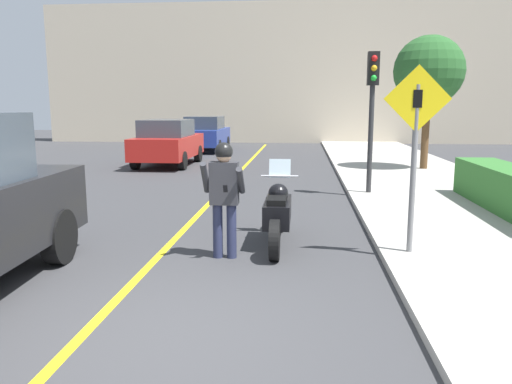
% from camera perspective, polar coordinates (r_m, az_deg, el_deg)
% --- Properties ---
extents(ground_plane, '(80.00, 80.00, 0.00)m').
position_cam_1_polar(ground_plane, '(5.08, -12.37, -15.55)').
color(ground_plane, '#38383A').
extents(sidewalk_curb, '(4.40, 44.00, 0.11)m').
position_cam_1_polar(sidewalk_curb, '(9.25, 26.38, -4.38)').
color(sidewalk_curb, '#ADA89E').
rests_on(sidewalk_curb, ground).
extents(road_center_line, '(0.12, 36.00, 0.01)m').
position_cam_1_polar(road_center_line, '(10.78, -5.84, -1.78)').
color(road_center_line, yellow).
rests_on(road_center_line, ground).
extents(building_backdrop, '(28.00, 1.20, 8.11)m').
position_cam_1_polar(building_backdrop, '(30.46, 2.57, 13.34)').
color(building_backdrop, beige).
rests_on(building_backdrop, ground).
extents(motorcycle, '(0.62, 2.30, 1.28)m').
position_cam_1_polar(motorcycle, '(7.85, 2.50, -2.43)').
color(motorcycle, black).
rests_on(motorcycle, ground).
extents(person_biker, '(0.59, 0.46, 1.66)m').
position_cam_1_polar(person_biker, '(7.03, -3.66, 0.39)').
color(person_biker, '#282D4C').
rests_on(person_biker, ground).
extents(crossing_sign, '(0.91, 0.08, 2.60)m').
position_cam_1_polar(crossing_sign, '(7.22, 17.72, 5.49)').
color(crossing_sign, slate).
rests_on(crossing_sign, sidewalk_curb).
extents(traffic_light, '(0.26, 0.30, 3.28)m').
position_cam_1_polar(traffic_light, '(12.14, 13.15, 10.74)').
color(traffic_light, '#2D2D30').
rests_on(traffic_light, sidewalk_curb).
extents(street_tree, '(2.25, 2.25, 4.30)m').
position_cam_1_polar(street_tree, '(17.47, 19.15, 12.88)').
color(street_tree, brown).
rests_on(street_tree, sidewalk_curb).
extents(parked_car_red, '(1.88, 4.20, 1.68)m').
position_cam_1_polar(parked_car_red, '(18.62, -10.02, 5.62)').
color(parked_car_red, black).
rests_on(parked_car_red, ground).
extents(parked_car_blue, '(1.88, 4.20, 1.68)m').
position_cam_1_polar(parked_car_blue, '(24.43, -5.80, 6.67)').
color(parked_car_blue, black).
rests_on(parked_car_blue, ground).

